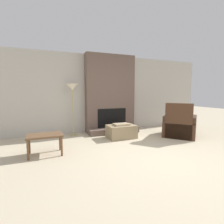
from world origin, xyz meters
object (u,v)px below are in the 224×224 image
ottoman (121,131)px  armchair (180,126)px  floor_lamp_left (72,90)px  side_table (45,137)px

ottoman → armchair: bearing=-16.8°
ottoman → armchair: (1.72, -0.52, 0.11)m
floor_lamp_left → side_table: bearing=-118.6°
side_table → floor_lamp_left: 2.07m
ottoman → armchair: armchair is taller
armchair → ottoman: bearing=31.7°
floor_lamp_left → armchair: bearing=-25.1°
side_table → floor_lamp_left: (0.86, 1.57, 1.04)m
armchair → side_table: armchair is taller
armchair → floor_lamp_left: 3.47m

